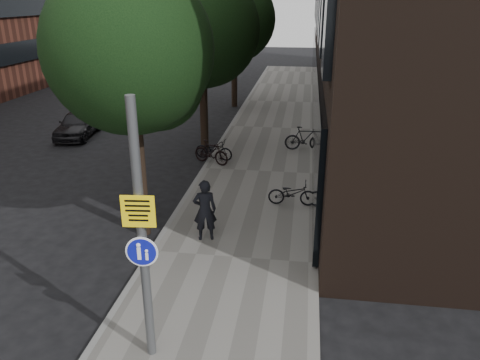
% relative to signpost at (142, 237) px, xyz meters
% --- Properties ---
extents(ground, '(120.00, 120.00, 0.00)m').
position_rel_signpost_xyz_m(ground, '(0.75, 0.44, -2.66)').
color(ground, black).
rests_on(ground, ground).
extents(sidewalk, '(4.50, 60.00, 0.12)m').
position_rel_signpost_xyz_m(sidewalk, '(1.00, 10.44, -2.60)').
color(sidewalk, slate).
rests_on(sidewalk, ground).
extents(curb_edge, '(0.15, 60.00, 0.13)m').
position_rel_signpost_xyz_m(curb_edge, '(-1.25, 10.44, -2.60)').
color(curb_edge, slate).
rests_on(curb_edge, ground).
extents(street_tree_near, '(4.40, 4.40, 7.50)m').
position_rel_signpost_xyz_m(street_tree_near, '(-1.78, 5.08, 2.44)').
color(street_tree_near, black).
rests_on(street_tree_near, ground).
extents(street_tree_mid, '(5.00, 5.00, 7.80)m').
position_rel_signpost_xyz_m(street_tree_mid, '(-1.78, 13.58, 2.45)').
color(street_tree_mid, black).
rests_on(street_tree_mid, ground).
extents(street_tree_far, '(5.00, 5.00, 7.80)m').
position_rel_signpost_xyz_m(street_tree_far, '(-1.78, 22.58, 2.45)').
color(street_tree_far, black).
rests_on(street_tree_far, ground).
extents(signpost, '(0.58, 0.17, 5.04)m').
position_rel_signpost_xyz_m(signpost, '(0.00, 0.00, 0.00)').
color(signpost, '#595B5E').
rests_on(signpost, sidewalk).
extents(pedestrian, '(0.75, 0.59, 1.80)m').
position_rel_signpost_xyz_m(pedestrian, '(0.07, 4.65, -1.65)').
color(pedestrian, black).
rests_on(pedestrian, sidewalk).
extents(parked_bike_facade_near, '(1.60, 0.59, 0.83)m').
position_rel_signpost_xyz_m(parked_bike_facade_near, '(2.42, 7.35, -2.13)').
color(parked_bike_facade_near, black).
rests_on(parked_bike_facade_near, sidewalk).
extents(parked_bike_facade_far, '(1.84, 0.64, 1.09)m').
position_rel_signpost_xyz_m(parked_bike_facade_far, '(2.75, 13.40, -2.00)').
color(parked_bike_facade_far, black).
rests_on(parked_bike_facade_far, sidewalk).
extents(parked_bike_curb_near, '(1.77, 0.95, 0.88)m').
position_rel_signpost_xyz_m(parked_bike_curb_near, '(-1.05, 11.58, -2.10)').
color(parked_bike_curb_near, black).
rests_on(parked_bike_curb_near, sidewalk).
extents(parked_bike_curb_far, '(1.69, 1.06, 0.98)m').
position_rel_signpost_xyz_m(parked_bike_curb_far, '(-1.05, 11.01, -2.05)').
color(parked_bike_curb_far, black).
rests_on(parked_bike_curb_far, sidewalk).
extents(parked_car_near, '(1.96, 3.97, 1.30)m').
position_rel_signpost_xyz_m(parked_car_near, '(-8.54, 14.49, -2.01)').
color(parked_car_near, black).
rests_on(parked_car_near, ground).
extents(parked_car_mid, '(1.76, 3.78, 1.20)m').
position_rel_signpost_xyz_m(parked_car_mid, '(-7.72, 23.87, -2.06)').
color(parked_car_mid, maroon).
rests_on(parked_car_mid, ground).
extents(parked_car_far, '(2.27, 4.56, 1.27)m').
position_rel_signpost_xyz_m(parked_car_far, '(-7.73, 28.38, -2.03)').
color(parked_car_far, black).
rests_on(parked_car_far, ground).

